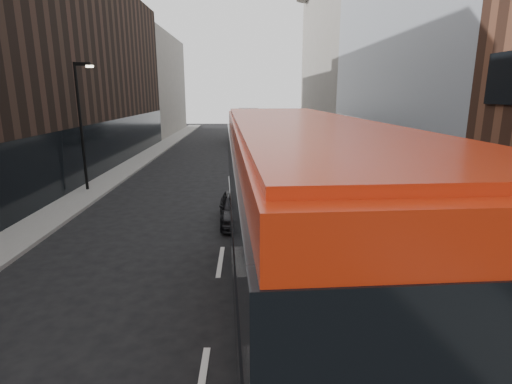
{
  "coord_description": "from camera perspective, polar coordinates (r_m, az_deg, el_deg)",
  "views": [
    {
      "loc": [
        0.92,
        -4.59,
        5.57
      ],
      "look_at": [
        1.2,
        7.69,
        2.5
      ],
      "focal_mm": 28.0,
      "sensor_mm": 36.0,
      "label": 1
    }
  ],
  "objects": [
    {
      "name": "sidewalk_left",
      "position": [
        31.39,
        -17.83,
        3.27
      ],
      "size": [
        2.0,
        80.0,
        0.15
      ],
      "primitive_type": "cube",
      "color": "slate",
      "rests_on": "ground"
    },
    {
      "name": "car_c",
      "position": [
        30.4,
        0.32,
        4.83
      ],
      "size": [
        2.41,
        5.05,
        1.42
      ],
      "primitive_type": "imported",
      "rotation": [
        0.0,
        0.0,
        -0.09
      ],
      "color": "black",
      "rests_on": "ground"
    },
    {
      "name": "sidewalk_right",
      "position": [
        30.81,
        11.06,
        3.49
      ],
      "size": [
        3.0,
        80.0,
        0.15
      ],
      "primitive_type": "cube",
      "color": "slate",
      "rests_on": "ground"
    },
    {
      "name": "car_a",
      "position": [
        17.52,
        -2.63,
        -2.21
      ],
      "size": [
        1.82,
        4.04,
        1.35
      ],
      "primitive_type": "imported",
      "rotation": [
        0.0,
        0.0,
        0.06
      ],
      "color": "black",
      "rests_on": "ground"
    },
    {
      "name": "building_left_mid",
      "position": [
        36.78,
        -21.86,
        15.29
      ],
      "size": [
        5.0,
        24.0,
        14.0
      ],
      "primitive_type": "cube",
      "color": "black",
      "rests_on": "ground"
    },
    {
      "name": "building_modern_block",
      "position": [
        28.02,
        22.54,
        21.92
      ],
      "size": [
        5.03,
        22.0,
        20.0
      ],
      "color": "#B0B5BB",
      "rests_on": "ground"
    },
    {
      "name": "building_victorian",
      "position": [
        49.87,
        11.38,
        18.47
      ],
      "size": [
        6.5,
        24.0,
        21.0
      ],
      "color": "slate",
      "rests_on": "ground"
    },
    {
      "name": "red_bus",
      "position": [
        8.81,
        6.09,
        -4.42
      ],
      "size": [
        3.62,
        12.6,
        5.03
      ],
      "rotation": [
        0.0,
        0.0,
        0.06
      ],
      "color": "#B2240A",
      "rests_on": "ground"
    },
    {
      "name": "building_left_far",
      "position": [
        57.94,
        -14.16,
        14.54
      ],
      "size": [
        5.0,
        20.0,
        13.0
      ],
      "primitive_type": "cube",
      "color": "slate",
      "rests_on": "ground"
    },
    {
      "name": "grey_bus",
      "position": [
        47.44,
        -1.31,
        9.65
      ],
      "size": [
        3.19,
        11.4,
        3.64
      ],
      "rotation": [
        0.0,
        0.0,
        -0.05
      ],
      "color": "black",
      "rests_on": "ground"
    },
    {
      "name": "street_lamp",
      "position": [
        24.41,
        -23.65,
        9.62
      ],
      "size": [
        1.06,
        0.22,
        7.0
      ],
      "color": "black",
      "rests_on": "sidewalk_left"
    },
    {
      "name": "car_b",
      "position": [
        28.84,
        2.34,
        4.14
      ],
      "size": [
        1.41,
        3.82,
        1.25
      ],
      "primitive_type": "imported",
      "rotation": [
        0.0,
        0.0,
        -0.02
      ],
      "color": "gray",
      "rests_on": "ground"
    }
  ]
}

